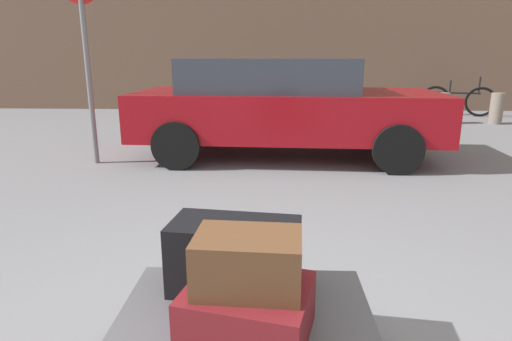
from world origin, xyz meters
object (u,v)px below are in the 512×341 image
parked_car (282,105)px  bicycle_leaning (457,101)px  bollard_kerb_far (497,108)px  bollard_kerb_mid (442,108)px  duffel_bag_brown_topmost_pile (248,262)px  bollard_kerb_near (379,108)px  luggage_cart (245,330)px  duffel_bag_black_rear_left (235,256)px  no_parking_sign (86,45)px  suitcase_maroon_stacked_top (248,312)px

parked_car → bicycle_leaning: size_ratio=2.57×
bollard_kerb_far → bollard_kerb_mid: bearing=180.0°
duffel_bag_brown_topmost_pile → bollard_kerb_near: (2.42, 8.11, -0.34)m
luggage_cart → parked_car: (0.24, 4.62, 0.49)m
duffel_bag_black_rear_left → luggage_cart: bearing=-67.8°
bicycle_leaning → bollard_kerb_mid: bicycle_leaning is taller
parked_car → bollard_kerb_mid: 4.92m
bicycle_leaning → no_parking_sign: (-7.04, -5.19, 1.22)m
bicycle_leaning → bollard_kerb_near: (-2.24, -1.33, -0.04)m
luggage_cart → no_parking_sign: size_ratio=0.44×
luggage_cart → bollard_kerb_mid: (3.82, 7.97, 0.07)m
bollard_kerb_mid → suitcase_maroon_stacked_top: bearing=-115.1°
duffel_bag_brown_topmost_pile → bollard_kerb_near: size_ratio=0.62×
bollard_kerb_mid → no_parking_sign: 7.40m
parked_car → bollard_kerb_near: bearing=56.7°
suitcase_maroon_stacked_top → duffel_bag_brown_topmost_pile: bearing=0.0°
duffel_bag_black_rear_left → bollard_kerb_mid: bearing=70.5°
luggage_cart → parked_car: bearing=87.0°
duffel_bag_brown_topmost_pile → duffel_bag_black_rear_left: bearing=106.3°
bicycle_leaning → bollard_kerb_near: size_ratio=2.52×
parked_car → no_parking_sign: size_ratio=1.69×
bollard_kerb_near → bollard_kerb_far: bearing=0.0°
bicycle_leaning → bollard_kerb_near: bicycle_leaning is taller
bollard_kerb_mid → no_parking_sign: no_parking_sign is taller
suitcase_maroon_stacked_top → bollard_kerb_near: size_ratio=0.73×
suitcase_maroon_stacked_top → duffel_bag_brown_topmost_pile: size_ratio=1.18×
bollard_kerb_mid → luggage_cart: bearing=-115.6°
suitcase_maroon_stacked_top → duffel_bag_brown_topmost_pile: 0.22m
luggage_cart → no_parking_sign: no_parking_sign is taller
duffel_bag_black_rear_left → bollard_kerb_near: bearing=79.2°
parked_car → bollard_kerb_near: 4.03m
duffel_bag_brown_topmost_pile → bollard_kerb_mid: size_ratio=0.62×
luggage_cart → parked_car: size_ratio=0.26×
suitcase_maroon_stacked_top → bollard_kerb_mid: bearing=78.2°
bicycle_leaning → no_parking_sign: 8.83m
duffel_bag_black_rear_left → bicycle_leaning: size_ratio=0.37×
luggage_cart → bollard_kerb_mid: 8.84m
parked_car → bollard_kerb_far: bearing=35.2°
suitcase_maroon_stacked_top → bollard_kerb_mid: bollard_kerb_mid is taller
bicycle_leaning → no_parking_sign: bearing=-143.6°
no_parking_sign → bollard_kerb_mid: bearing=32.0°
no_parking_sign → luggage_cart: bearing=-60.1°
suitcase_maroon_stacked_top → no_parking_sign: size_ratio=0.19×
duffel_bag_black_rear_left → parked_car: bearing=93.2°
parked_car → bollard_kerb_far: parked_car is taller
duffel_bag_black_rear_left → bollard_kerb_mid: duffel_bag_black_rear_left is taller
duffel_bag_black_rear_left → duffel_bag_brown_topmost_pile: size_ratio=1.49×
luggage_cart → duffel_bag_black_rear_left: 0.35m
bicycle_leaning → bollard_kerb_mid: (-0.87, -1.33, -0.04)m
suitcase_maroon_stacked_top → bicycle_leaning: (4.66, 9.43, -0.08)m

